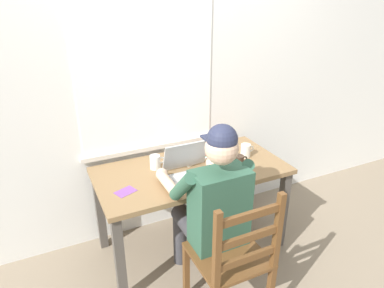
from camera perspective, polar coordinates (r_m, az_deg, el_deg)
ground_plane at (r=2.93m, az=-0.08°, el=-16.23°), size 8.00×8.00×0.00m
back_wall at (r=2.69m, az=-4.13°, el=11.20°), size 6.00×0.08×2.60m
desk at (r=2.58m, az=-0.09°, el=-5.92°), size 1.38×0.69×0.70m
seated_person at (r=2.20m, az=3.15°, el=-9.63°), size 0.50×0.60×1.24m
wooden_chair at (r=2.15m, az=6.75°, el=-18.29°), size 0.42×0.42×0.93m
laptop at (r=2.41m, az=-0.15°, el=-4.17°), size 0.33×0.31×0.23m
computer_mouse at (r=2.48m, az=6.58°, el=-4.45°), size 0.06×0.10×0.03m
coffee_mug_white at (r=2.53m, az=-6.04°, el=-2.95°), size 0.11×0.08×0.10m
coffee_mug_dark at (r=2.56m, az=7.71°, el=-2.80°), size 0.12×0.08×0.09m
coffee_mug_spare at (r=2.72m, az=8.90°, el=-1.08°), size 0.11×0.08×0.10m
book_stack_main at (r=2.75m, az=3.21°, el=-1.03°), size 0.21×0.15×0.05m
paper_pile_near_laptop at (r=2.66m, az=-0.21°, el=-2.34°), size 0.25×0.23×0.02m
landscape_photo_print at (r=2.30m, az=-10.88°, el=-7.71°), size 0.15×0.13×0.00m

